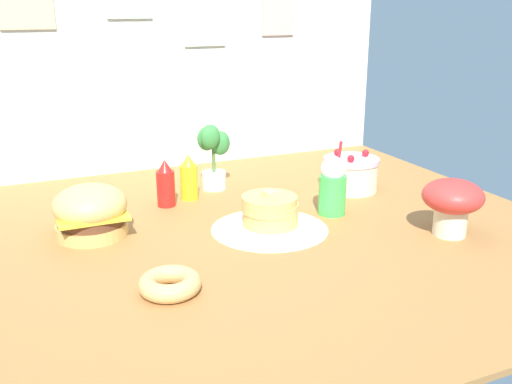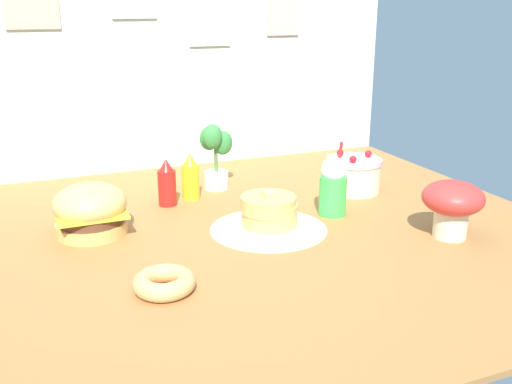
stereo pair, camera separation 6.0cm
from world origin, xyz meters
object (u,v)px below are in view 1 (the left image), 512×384
Objects in this scene: donut_pink_glaze at (170,283)px; potted_plant at (213,154)px; pancake_stack at (270,214)px; layer_cake at (351,174)px; ketchup_bottle at (166,185)px; mushroom_stool at (452,201)px; burger at (91,212)px; mustard_bottle at (189,178)px; cream_soda_cup at (333,186)px.

donut_pink_glaze is 1.02m from potted_plant.
layer_cake is (0.54, 0.29, 0.02)m from pancake_stack.
ketchup_bottle is 0.91× the size of mushroom_stool.
potted_plant is at bearing 28.25° from ketchup_bottle.
layer_cake is 0.63m from potted_plant.
mustard_bottle is at bearing 28.90° from burger.
burger is 0.94m from cream_soda_cup.
potted_plant is at bearing 62.55° from donut_pink_glaze.
donut_pink_glaze is 1.07m from mushroom_stool.
mustard_bottle is at bearing 138.45° from cream_soda_cup.
donut_pink_glaze is at bearing -111.65° from mustard_bottle.
cream_soda_cup is (0.30, 0.05, 0.06)m from pancake_stack.
potted_plant reaches higher than mushroom_stool.
mushroom_stool reaches higher than layer_cake.
mushroom_stool reaches higher than donut_pink_glaze.
cream_soda_cup reaches higher than mushroom_stool.
ketchup_bottle is at bearing -157.98° from mustard_bottle.
layer_cake is at bearing 44.44° from cream_soda_cup.
burger is at bearing 169.93° from cream_soda_cup.
layer_cake is 0.73m from mustard_bottle.
cream_soda_cup is 0.46m from mushroom_stool.
pancake_stack is at bearing -170.36° from cream_soda_cup.
potted_plant reaches higher than mustard_bottle.
potted_plant reaches higher than burger.
burger is 0.52m from mustard_bottle.
burger is 0.88× the size of cream_soda_cup.
layer_cake is 0.84m from ketchup_bottle.
burger is 0.78× the size of pancake_stack.
mustard_bottle is at bearing 68.35° from donut_pink_glaze.
potted_plant reaches higher than ketchup_bottle.
mushroom_stool is (0.58, -0.32, 0.07)m from pancake_stack.
mushroom_stool is (0.75, -0.79, 0.04)m from mustard_bottle.
ketchup_bottle is 1.14m from mushroom_stool.
ketchup_bottle is at bearing 75.04° from donut_pink_glaze.
potted_plant is (-0.02, 0.56, 0.10)m from pancake_stack.
ketchup_bottle reaches higher than burger.
layer_cake is at bearing 93.59° from mushroom_stool.
mustard_bottle is at bearing 22.02° from ketchup_bottle.
potted_plant is (-0.32, 0.51, 0.05)m from cream_soda_cup.
potted_plant is 1.39× the size of mushroom_stool.
cream_soda_cup is 0.98× the size of potted_plant.
ketchup_bottle is 0.66× the size of potted_plant.
cream_soda_cup is (0.47, -0.42, 0.03)m from mustard_bottle.
mustard_bottle reaches higher than layer_cake.
cream_soda_cup is at bearing -32.18° from ketchup_bottle.
potted_plant reaches higher than layer_cake.
potted_plant is (-0.56, 0.27, 0.09)m from layer_cake.
cream_soda_cup reaches higher than mustard_bottle.
burger is 0.40m from ketchup_bottle.
burger is at bearing 104.01° from donut_pink_glaze.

